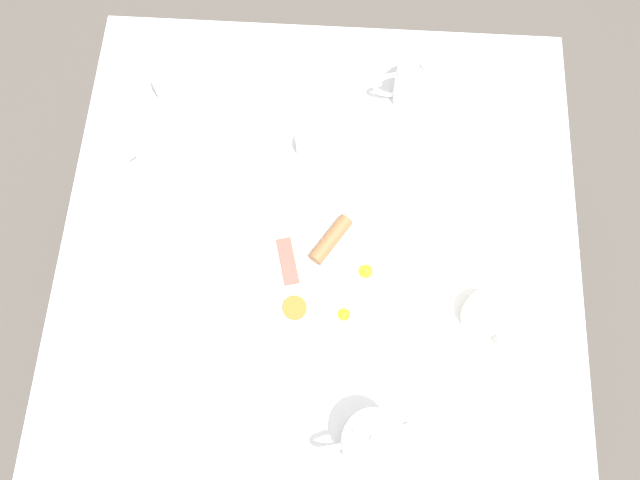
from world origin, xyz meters
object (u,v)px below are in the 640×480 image
Objects in this scene: teacup_with_saucer_right at (154,148)px; water_glass_tall at (171,83)px; teapot_far at (371,442)px; napkin_folded at (252,103)px; teapot_near at (420,83)px; fork_by_plate at (518,146)px; knife_by_plate at (174,303)px; breakfast_plate at (326,278)px; creamer_jug at (312,144)px; teacup_with_saucer_left at (484,315)px.

water_glass_tall is at bearing 82.42° from teacup_with_saucer_right.
teapot_far is 0.75m from napkin_folded.
teapot_near is 1.10× the size of napkin_folded.
knife_by_plate is (-0.69, -0.39, 0.00)m from fork_by_plate.
teapot_far is 1.32× the size of fork_by_plate.
water_glass_tall is at bearing 97.36° from knife_by_plate.
teapot_far is at bearing -72.52° from breakfast_plate.
teacup_with_saucer_right is 0.33m from creamer_jug.
napkin_folded is at bearing 115.25° from breakfast_plate.
creamer_jug is (0.31, -0.12, -0.02)m from water_glass_tall.
teacup_with_saucer_right is (-0.68, 0.32, 0.00)m from teacup_with_saucer_left.
water_glass_tall is at bearing 176.07° from teapot_near.
creamer_jug is 0.46× the size of knife_by_plate.
water_glass_tall reaches higher than creamer_jug.
breakfast_plate is 0.51m from fork_by_plate.
teacup_with_saucer_right is at bearing 155.00° from teacup_with_saucer_left.
breakfast_plate reaches higher than knife_by_plate.
water_glass_tall is (-0.66, 0.47, 0.02)m from teacup_with_saucer_left.
water_glass_tall reaches higher than teacup_with_saucer_right.
teacup_with_saucer_left is at bearing -44.60° from creamer_jug.
water_glass_tall is 0.48m from knife_by_plate.
napkin_folded reaches higher than fork_by_plate.
fork_by_plate is at bearing 4.54° from teacup_with_saucer_right.
water_glass_tall is at bearing 110.37° from teapot_far.
fork_by_plate is at bearing 76.81° from teacup_with_saucer_left.
knife_by_plate is (-0.11, -0.46, -0.00)m from napkin_folded.
breakfast_plate is 0.47m from teapot_near.
napkin_folded is at bearing 143.21° from creamer_jug.
teapot_near is 0.37m from napkin_folded.
water_glass_tall is (-0.45, 0.71, -0.01)m from teapot_far.
teacup_with_saucer_left and teacup_with_saucer_right have the same top height.
teacup_with_saucer_left is at bearing -25.00° from teacup_with_saucer_right.
breakfast_plate reaches higher than napkin_folded.
teacup_with_saucer_left is 0.67m from napkin_folded.
breakfast_plate is at bearing -34.39° from teacup_with_saucer_right.
teacup_with_saucer_right is at bearing -169.11° from teapot_near.
teapot_near reaches higher than water_glass_tall.
fork_by_plate is (0.75, -0.09, -0.04)m from water_glass_tall.
breakfast_plate is at bearing 12.85° from knife_by_plate.
teapot_near reaches higher than creamer_jug.
knife_by_plate is (0.08, -0.32, -0.03)m from teacup_with_saucer_right.
breakfast_plate is 3.55× the size of water_glass_tall.
creamer_jug is at bearing -36.79° from napkin_folded.
creamer_jug reaches higher than napkin_folded.
creamer_jug reaches higher than knife_by_plate.
fork_by_plate and knife_by_plate have the same top height.
teacup_with_saucer_right is 0.75× the size of napkin_folded.
napkin_folded is (-0.28, 0.69, -0.05)m from teapot_far.
creamer_jug reaches higher than fork_by_plate.
creamer_jug is at bearing -21.08° from water_glass_tall.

